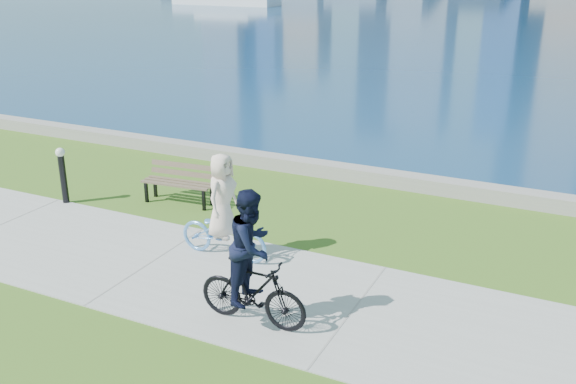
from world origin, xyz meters
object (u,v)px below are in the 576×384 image
object	(u,v)px
bollard_lamp	(63,172)
cyclist_man	(252,269)
park_bench	(180,180)
cyclist_woman	(223,220)

from	to	relation	value
bollard_lamp	cyclist_man	xyz separation A→B (m)	(6.46, -2.70, 0.18)
park_bench	bollard_lamp	xyz separation A→B (m)	(-2.37, -1.23, 0.22)
park_bench	cyclist_man	size ratio (longest dim) A/B	0.80
bollard_lamp	cyclist_man	world-z (taller)	cyclist_man
park_bench	cyclist_man	world-z (taller)	cyclist_man
bollard_lamp	cyclist_woman	bearing A→B (deg)	-10.13
bollard_lamp	cyclist_woman	distance (m)	4.90
cyclist_woman	cyclist_man	xyz separation A→B (m)	(1.64, -1.84, 0.17)
cyclist_woman	cyclist_man	world-z (taller)	cyclist_man
cyclist_woman	cyclist_man	distance (m)	2.47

